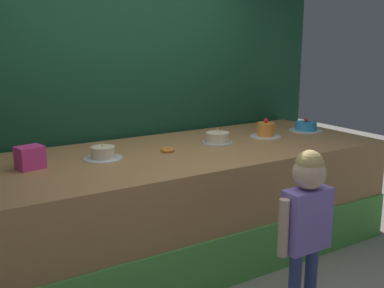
{
  "coord_description": "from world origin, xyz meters",
  "views": [
    {
      "loc": [
        -1.77,
        -2.54,
        1.83
      ],
      "look_at": [
        0.06,
        0.41,
        1.04
      ],
      "focal_mm": 42.99,
      "sensor_mm": 36.0,
      "label": 1
    }
  ],
  "objects_px": {
    "cake_left": "(103,154)",
    "cake_right": "(266,131)",
    "cake_far_right": "(306,127)",
    "pink_box": "(30,157)",
    "cake_center": "(217,138)",
    "donut": "(168,150)",
    "child_figure": "(307,214)"
  },
  "relations": [
    {
      "from": "cake_left",
      "to": "cake_center",
      "type": "relative_size",
      "value": 1.07
    },
    {
      "from": "cake_left",
      "to": "child_figure",
      "type": "bearing_deg",
      "value": -58.91
    },
    {
      "from": "cake_right",
      "to": "cake_far_right",
      "type": "xyz_separation_m",
      "value": [
        0.54,
        0.01,
        -0.02
      ]
    },
    {
      "from": "pink_box",
      "to": "cake_far_right",
      "type": "bearing_deg",
      "value": -0.87
    },
    {
      "from": "cake_center",
      "to": "cake_far_right",
      "type": "bearing_deg",
      "value": -0.83
    },
    {
      "from": "child_figure",
      "to": "pink_box",
      "type": "distance_m",
      "value": 1.96
    },
    {
      "from": "donut",
      "to": "cake_right",
      "type": "height_order",
      "value": "cake_right"
    },
    {
      "from": "cake_left",
      "to": "cake_right",
      "type": "distance_m",
      "value": 1.62
    },
    {
      "from": "donut",
      "to": "cake_far_right",
      "type": "xyz_separation_m",
      "value": [
        1.62,
        0.04,
        0.02
      ]
    },
    {
      "from": "cake_left",
      "to": "cake_far_right",
      "type": "height_order",
      "value": "cake_left"
    },
    {
      "from": "cake_left",
      "to": "pink_box",
      "type": "bearing_deg",
      "value": 177.71
    },
    {
      "from": "cake_center",
      "to": "cake_right",
      "type": "relative_size",
      "value": 0.96
    },
    {
      "from": "pink_box",
      "to": "cake_left",
      "type": "relative_size",
      "value": 0.6
    },
    {
      "from": "cake_right",
      "to": "cake_center",
      "type": "bearing_deg",
      "value": 177.52
    },
    {
      "from": "cake_far_right",
      "to": "pink_box",
      "type": "bearing_deg",
      "value": 179.13
    },
    {
      "from": "child_figure",
      "to": "cake_right",
      "type": "distance_m",
      "value": 1.57
    },
    {
      "from": "cake_right",
      "to": "cake_far_right",
      "type": "distance_m",
      "value": 0.54
    },
    {
      "from": "cake_far_right",
      "to": "child_figure",
      "type": "bearing_deg",
      "value": -134.91
    },
    {
      "from": "pink_box",
      "to": "cake_left",
      "type": "xyz_separation_m",
      "value": [
        0.54,
        -0.02,
        -0.04
      ]
    },
    {
      "from": "donut",
      "to": "child_figure",
      "type": "bearing_deg",
      "value": -77.84
    },
    {
      "from": "donut",
      "to": "cake_far_right",
      "type": "bearing_deg",
      "value": 1.33
    },
    {
      "from": "pink_box",
      "to": "cake_center",
      "type": "distance_m",
      "value": 1.62
    },
    {
      "from": "pink_box",
      "to": "cake_right",
      "type": "relative_size",
      "value": 0.61
    },
    {
      "from": "cake_left",
      "to": "cake_right",
      "type": "xyz_separation_m",
      "value": [
        1.62,
        -0.03,
        0.02
      ]
    },
    {
      "from": "cake_left",
      "to": "cake_center",
      "type": "distance_m",
      "value": 1.08
    },
    {
      "from": "pink_box",
      "to": "cake_center",
      "type": "height_order",
      "value": "pink_box"
    },
    {
      "from": "pink_box",
      "to": "cake_right",
      "type": "xyz_separation_m",
      "value": [
        2.16,
        -0.05,
        -0.02
      ]
    },
    {
      "from": "child_figure",
      "to": "cake_far_right",
      "type": "distance_m",
      "value": 1.91
    },
    {
      "from": "child_figure",
      "to": "donut",
      "type": "xyz_separation_m",
      "value": [
        -0.28,
        1.3,
        0.18
      ]
    },
    {
      "from": "pink_box",
      "to": "cake_center",
      "type": "xyz_separation_m",
      "value": [
        1.62,
        -0.03,
        -0.04
      ]
    },
    {
      "from": "pink_box",
      "to": "donut",
      "type": "height_order",
      "value": "pink_box"
    },
    {
      "from": "child_figure",
      "to": "donut",
      "type": "bearing_deg",
      "value": 102.16
    }
  ]
}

